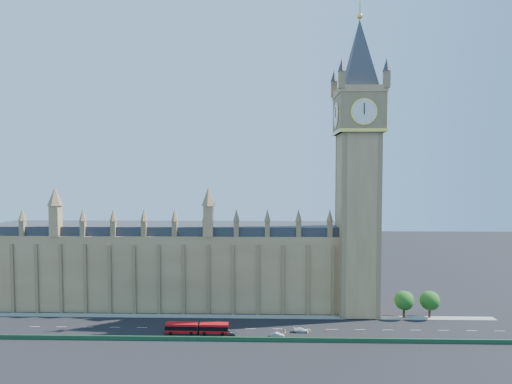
{
  "coord_description": "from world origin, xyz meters",
  "views": [
    {
      "loc": [
        8.43,
        -114.63,
        45.32
      ],
      "look_at": [
        5.42,
        10.0,
        39.58
      ],
      "focal_mm": 28.0,
      "sensor_mm": 36.0,
      "label": 1
    }
  ],
  "objects_px": {
    "car_grey": "(228,332)",
    "car_white": "(301,330)",
    "car_silver": "(277,335)",
    "red_bus": "(197,328)"
  },
  "relations": [
    {
      "from": "car_white",
      "to": "red_bus",
      "type": "bearing_deg",
      "value": 94.92
    },
    {
      "from": "car_grey",
      "to": "car_white",
      "type": "distance_m",
      "value": 20.77
    },
    {
      "from": "car_silver",
      "to": "car_white",
      "type": "xyz_separation_m",
      "value": [
        6.95,
        3.58,
        -0.02
      ]
    },
    {
      "from": "car_white",
      "to": "car_silver",
      "type": "bearing_deg",
      "value": 118.82
    },
    {
      "from": "car_silver",
      "to": "car_white",
      "type": "height_order",
      "value": "car_silver"
    },
    {
      "from": "car_grey",
      "to": "car_white",
      "type": "bearing_deg",
      "value": -76.62
    },
    {
      "from": "car_grey",
      "to": "car_white",
      "type": "xyz_separation_m",
      "value": [
        20.66,
        2.18,
        -0.14
      ]
    },
    {
      "from": "car_silver",
      "to": "car_white",
      "type": "relative_size",
      "value": 0.92
    },
    {
      "from": "car_silver",
      "to": "car_grey",
      "type": "bearing_deg",
      "value": 91.73
    },
    {
      "from": "car_silver",
      "to": "car_white",
      "type": "distance_m",
      "value": 7.82
    }
  ]
}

